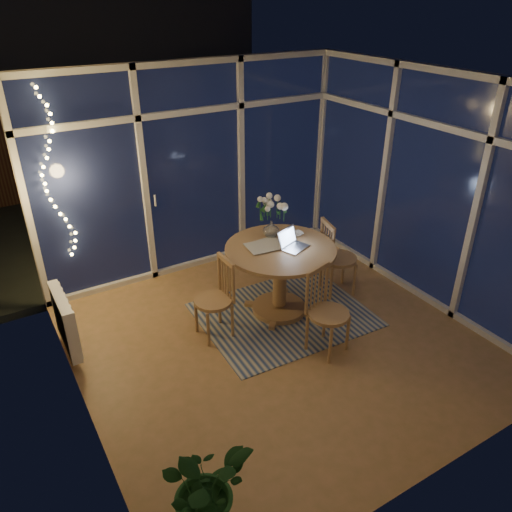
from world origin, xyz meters
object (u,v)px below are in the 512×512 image
at_px(chair_right, 339,257).
at_px(flower_vase, 271,228).
at_px(chair_front, 329,312).
at_px(laptop, 295,239).
at_px(potted_plant, 206,499).
at_px(dining_table, 280,280).
at_px(chair_left, 213,299).

xyz_separation_m(chair_right, flower_vase, (-0.78, 0.29, 0.45)).
xyz_separation_m(chair_right, chair_front, (-0.80, -0.83, -0.02)).
xyz_separation_m(laptop, potted_plant, (-2.01, -1.90, -0.55)).
height_order(chair_right, flower_vase, flower_vase).
relative_size(laptop, potted_plant, 0.39).
bearing_deg(potted_plant, chair_front, 31.17).
relative_size(chair_front, flower_vase, 4.43).
bearing_deg(dining_table, flower_vase, 78.63).
relative_size(chair_right, flower_vase, 4.59).
distance_m(chair_front, potted_plant, 2.25).
xyz_separation_m(chair_front, potted_plant, (-1.92, -1.16, -0.08)).
distance_m(chair_left, chair_right, 1.67).
bearing_deg(flower_vase, chair_left, -161.88).
relative_size(dining_table, chair_right, 1.25).
height_order(chair_front, flower_vase, flower_vase).
relative_size(chair_left, flower_vase, 4.29).
height_order(laptop, potted_plant, laptop).
height_order(chair_front, potted_plant, chair_front).
height_order(chair_right, potted_plant, chair_right).
xyz_separation_m(chair_left, laptop, (0.96, -0.08, 0.48)).
bearing_deg(chair_front, laptop, 67.92).
distance_m(dining_table, flower_vase, 0.59).
bearing_deg(potted_plant, chair_left, 62.07).
distance_m(dining_table, chair_left, 0.84).
xyz_separation_m(dining_table, laptop, (0.12, -0.09, 0.52)).
distance_m(chair_right, potted_plant, 3.37).
distance_m(chair_left, laptop, 1.08).
relative_size(dining_table, laptop, 4.09).
distance_m(chair_left, chair_front, 1.20).
distance_m(flower_vase, potted_plant, 3.04).
bearing_deg(chair_right, chair_left, 104.07).
bearing_deg(laptop, chair_right, -14.26).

